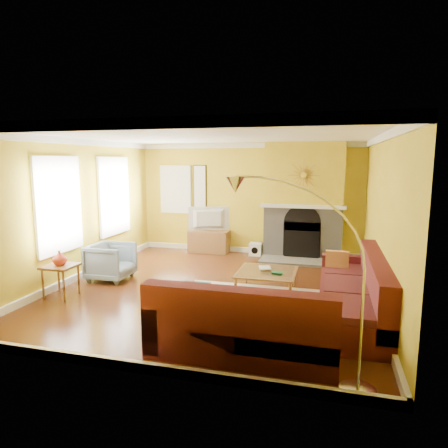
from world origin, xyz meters
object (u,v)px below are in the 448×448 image
(media_console, at_px, (209,241))
(side_table, at_px, (61,281))
(arc_lamp, at_px, (302,286))
(coffee_table, at_px, (267,282))
(armchair, at_px, (111,262))
(sectional_sofa, at_px, (283,287))

(media_console, height_order, side_table, same)
(arc_lamp, bearing_deg, media_console, 115.53)
(media_console, relative_size, side_table, 1.82)
(coffee_table, height_order, arc_lamp, arc_lamp)
(coffee_table, relative_size, arc_lamp, 0.47)
(media_console, height_order, arc_lamp, arc_lamp)
(media_console, bearing_deg, armchair, -112.85)
(arc_lamp, bearing_deg, coffee_table, 105.28)
(coffee_table, relative_size, side_table, 1.82)
(coffee_table, distance_m, side_table, 3.50)
(coffee_table, bearing_deg, arc_lamp, -74.72)
(media_console, bearing_deg, sectional_sofa, -58.72)
(armchair, xyz_separation_m, arc_lamp, (3.80, -2.83, 0.71))
(coffee_table, bearing_deg, media_console, 124.48)
(media_console, distance_m, side_table, 4.09)
(media_console, distance_m, armchair, 2.96)
(sectional_sofa, bearing_deg, coffee_table, 111.30)
(coffee_table, xyz_separation_m, side_table, (-3.32, -1.09, 0.08))
(coffee_table, xyz_separation_m, media_console, (-1.88, 2.74, 0.08))
(sectional_sofa, xyz_separation_m, media_console, (-2.27, 3.74, -0.17))
(armchair, distance_m, side_table, 1.15)
(sectional_sofa, distance_m, coffee_table, 1.10)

